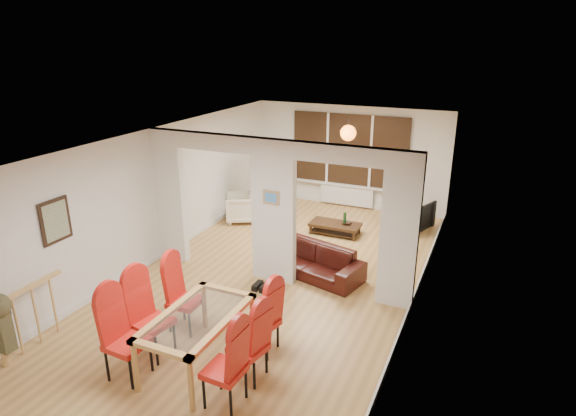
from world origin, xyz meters
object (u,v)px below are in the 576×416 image
Objects in this scene: dining_chair_rb at (248,342)px; person at (262,185)px; sofa at (312,260)px; dining_chair_ra at (224,364)px; bowl at (346,223)px; dining_chair_rc at (261,318)px; dining_chair_la at (126,338)px; bottle at (345,218)px; dining_chair_lb at (152,317)px; armchair at (241,208)px; television at (419,217)px; dining_chair_lc at (185,297)px; dining_table at (198,340)px; coffee_table at (335,228)px.

dining_chair_rb is 5.65m from person.
sofa is at bearing 107.66° from dining_chair_rb.
dining_chair_ra is 5.19× the size of bowl.
dining_chair_rc is (-0.07, 1.10, -0.03)m from dining_chair_ra.
bottle is (1.09, 5.73, -0.18)m from dining_chair_la.
dining_chair_lb is 5.34m from bottle.
dining_chair_rb is at bearing 1.77° from armchair.
armchair is 4.15m from television.
dining_chair_lb is 1.06× the size of dining_chair_lc.
sofa is at bearing -90.52° from bowl.
person is at bearing 126.90° from dining_chair_rb.
dining_chair_rb is 0.57× the size of person.
person is (-1.01, 4.52, 0.37)m from dining_chair_lc.
dining_table is 1.53× the size of television.
person is at bearing 115.22° from dining_chair_ra.
dining_chair_ra is (1.35, -1.12, 0.00)m from dining_chair_lc.
dining_chair_la reaches higher than bowl.
dining_chair_la is 1.05× the size of dining_chair_ra.
dining_chair_rb is at bearing -86.29° from bottle.
dining_chair_ra is at bearing -169.22° from television.
armchair is at bearing 113.18° from dining_table.
bottle is at bearing 105.56° from dining_chair_rc.
sofa is at bearing 107.40° from dining_chair_rc.
dining_table is 5.41m from armchair.
dining_chair_lc is (0.05, 1.20, -0.03)m from dining_chair_la.
dining_chair_la reaches higher than armchair.
dining_table is 1.39× the size of dining_chair_lb.
dining_chair_la is (-0.69, -0.57, 0.20)m from dining_table.
coffee_table is at bearing -168.20° from bowl.
dining_chair_lb is 0.60× the size of sofa.
dining_chair_ra is at bearing -81.61° from dining_chair_rb.
dining_chair_rb is 0.54× the size of sofa.
bowl is (-0.26, 5.66, -0.27)m from dining_chair_ra.
armchair is (-2.83, 5.47, -0.22)m from dining_chair_ra.
dining_chair_la is at bearing -145.12° from dining_chair_rb.
dining_chair_lc is (-0.65, 0.63, 0.17)m from dining_table.
television is at bearing 77.58° from dining_chair_lb.
dining_chair_lb is 4.14× the size of bottle.
coffee_table is 3.95× the size of bottle.
dining_chair_lb reaches higher than dining_chair_rb.
dining_chair_la reaches higher than dining_chair_rc.
dining_chair_ra is 5.67m from bottle.
dining_chair_lc reaches higher than bowl.
dining_chair_rc reaches higher than television.
dining_chair_lc reaches higher than coffee_table.
television is at bearing 72.06° from dining_chair_la.
dining_chair_rb is at bearing -66.92° from dining_chair_rc.
sofa is 3.01m from person.
bottle is at bearing 14.06° from coffee_table.
dining_table is at bearing 8.13° from person.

